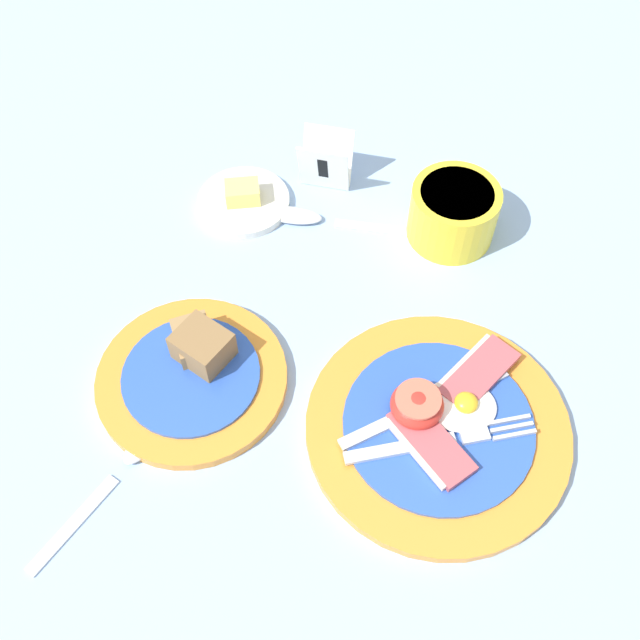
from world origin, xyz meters
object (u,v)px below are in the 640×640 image
bread_plate (193,372)px  teaspoon_near_cup (315,219)px  sugar_cup (453,212)px  number_card (325,163)px  breakfast_plate (438,424)px  butter_dish (243,200)px  teaspoon_by_saucer (131,458)px

bread_plate → teaspoon_near_cup: (0.10, 0.22, -0.01)m
sugar_cup → number_card: bearing=156.8°
breakfast_plate → teaspoon_near_cup: 0.30m
bread_plate → number_card: 0.30m
sugar_cup → butter_dish: (-0.25, 0.02, -0.03)m
bread_plate → breakfast_plate: bearing=-8.4°
breakfast_plate → sugar_cup: 0.26m
sugar_cup → butter_dish: size_ratio=0.91×
teaspoon_by_saucer → teaspoon_near_cup: (0.15, 0.32, 0.00)m
butter_dish → teaspoon_near_cup: size_ratio=0.57×
bread_plate → number_card: size_ratio=2.63×
breakfast_plate → butter_dish: size_ratio=2.34×
sugar_cup → teaspoon_by_saucer: sugar_cup is taller
bread_plate → butter_dish: (0.02, 0.24, -0.00)m
butter_dish → teaspoon_by_saucer: bearing=-100.0°
breakfast_plate → teaspoon_by_saucer: breakfast_plate is taller
butter_dish → sugar_cup: bearing=-5.4°
teaspoon_by_saucer → teaspoon_near_cup: bearing=5.0°
breakfast_plate → bread_plate: 0.25m
breakfast_plate → sugar_cup: (0.01, 0.25, 0.03)m
butter_dish → breakfast_plate: bearing=-50.3°
breakfast_plate → bread_plate: size_ratio=1.33×
butter_dish → number_card: number_card is taller
sugar_cup → butter_dish: bearing=174.6°
butter_dish → teaspoon_by_saucer: butter_dish is taller
teaspoon_by_saucer → teaspoon_near_cup: 0.35m
breakfast_plate → butter_dish: bearing=129.7°
bread_plate → butter_dish: size_ratio=1.76×
teaspoon_near_cup → sugar_cup: bearing=-177.2°
number_card → butter_dish: bearing=-148.6°
number_card → bread_plate: bearing=-103.4°
number_card → teaspoon_by_saucer: 0.41m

